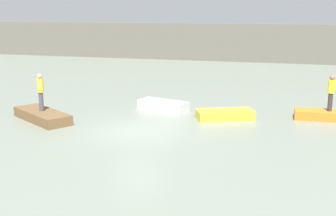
# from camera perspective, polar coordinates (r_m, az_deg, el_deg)

# --- Properties ---
(ground_plane) EXTENTS (120.00, 120.00, 0.00)m
(ground_plane) POSITION_cam_1_polar(r_m,az_deg,el_deg) (19.23, -4.04, -3.12)
(ground_plane) COLOR gray
(embankment_wall) EXTENTS (80.00, 1.20, 3.97)m
(embankment_wall) POSITION_cam_1_polar(r_m,az_deg,el_deg) (46.36, 8.29, 8.67)
(embankment_wall) COLOR #666056
(embankment_wall) RESTS_ON ground_plane
(rowboat_brown) EXTENTS (3.86, 3.05, 0.48)m
(rowboat_brown) POSITION_cam_1_polar(r_m,az_deg,el_deg) (21.88, -16.47, -1.00)
(rowboat_brown) COLOR brown
(rowboat_brown) RESTS_ON ground_plane
(rowboat_white) EXTENTS (2.92, 1.80, 0.51)m
(rowboat_white) POSITION_cam_1_polar(r_m,az_deg,el_deg) (23.20, -0.66, 0.34)
(rowboat_white) COLOR white
(rowboat_white) RESTS_ON ground_plane
(rowboat_yellow) EXTENTS (3.03, 2.23, 0.47)m
(rowboat_yellow) POSITION_cam_1_polar(r_m,az_deg,el_deg) (21.46, 7.63, -0.87)
(rowboat_yellow) COLOR gold
(rowboat_yellow) RESTS_ON ground_plane
(rowboat_orange) EXTENTS (3.31, 1.19, 0.45)m
(rowboat_orange) POSITION_cam_1_polar(r_m,az_deg,el_deg) (22.57, 20.72, -0.94)
(rowboat_orange) COLOR orange
(rowboat_orange) RESTS_ON ground_plane
(person_yellow_shirt) EXTENTS (0.32, 0.32, 1.84)m
(person_yellow_shirt) POSITION_cam_1_polar(r_m,az_deg,el_deg) (21.62, -16.69, 2.28)
(person_yellow_shirt) COLOR #4C4C56
(person_yellow_shirt) RESTS_ON rowboat_brown
(person_hiviz_shirt) EXTENTS (0.32, 0.32, 1.80)m
(person_hiviz_shirt) POSITION_cam_1_polar(r_m,az_deg,el_deg) (22.33, 20.97, 2.15)
(person_hiviz_shirt) COLOR #38332D
(person_hiviz_shirt) RESTS_ON rowboat_orange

